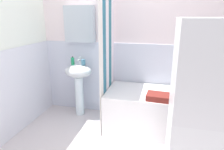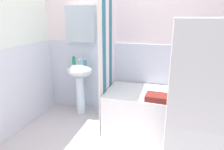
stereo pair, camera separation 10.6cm
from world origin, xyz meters
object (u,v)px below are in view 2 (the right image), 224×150
(towel_folded, at_px, (158,98))
(washer_dryer_stack, at_px, (204,114))
(conditioner_bottle, at_px, (205,85))
(shampoo_bottle, at_px, (196,83))
(lotion_bottle, at_px, (189,84))
(bathtub, at_px, (157,112))
(soap_dispenser, at_px, (74,61))
(toothbrush_cup, at_px, (84,62))
(body_wash_bottle, at_px, (180,83))
(sink, at_px, (80,79))

(towel_folded, relative_size, washer_dryer_stack, 0.20)
(conditioner_bottle, height_order, towel_folded, conditioner_bottle)
(shampoo_bottle, distance_m, lotion_bottle, 0.10)
(conditioner_bottle, xyz_separation_m, lotion_bottle, (-0.22, 0.01, -0.01))
(shampoo_bottle, relative_size, towel_folded, 0.65)
(shampoo_bottle, bearing_deg, bathtub, -148.90)
(soap_dispenser, distance_m, conditioner_bottle, 2.01)
(bathtub, bearing_deg, shampoo_bottle, 31.10)
(toothbrush_cup, relative_size, bathtub, 0.06)
(toothbrush_cup, bearing_deg, body_wash_bottle, 3.34)
(sink, height_order, toothbrush_cup, toothbrush_cup)
(toothbrush_cup, bearing_deg, lotion_bottle, 2.77)
(conditioner_bottle, distance_m, shampoo_bottle, 0.12)
(sink, bearing_deg, shampoo_bottle, 4.07)
(washer_dryer_stack, bearing_deg, conditioner_bottle, 80.89)
(conditioner_bottle, bearing_deg, washer_dryer_stack, -99.11)
(soap_dispenser, bearing_deg, conditioner_bottle, 2.85)
(conditioner_bottle, height_order, body_wash_bottle, conditioner_bottle)
(soap_dispenser, xyz_separation_m, washer_dryer_stack, (1.80, -1.13, -0.11))
(conditioner_bottle, xyz_separation_m, shampoo_bottle, (-0.12, 0.02, 0.01))
(towel_folded, bearing_deg, shampoo_bottle, 47.73)
(bathtub, height_order, body_wash_bottle, body_wash_bottle)
(towel_folded, bearing_deg, bathtub, 92.71)
(soap_dispenser, relative_size, shampoo_bottle, 0.68)
(washer_dryer_stack, bearing_deg, soap_dispenser, 147.73)
(towel_folded, bearing_deg, washer_dryer_stack, -59.16)
(sink, relative_size, conditioner_bottle, 4.60)
(soap_dispenser, height_order, body_wash_bottle, soap_dispenser)
(sink, xyz_separation_m, towel_folded, (1.29, -0.42, -0.01))
(sink, bearing_deg, bathtub, -8.08)
(conditioner_bottle, distance_m, towel_folded, 0.82)
(shampoo_bottle, height_order, lotion_bottle, shampoo_bottle)
(soap_dispenser, height_order, shampoo_bottle, soap_dispenser)
(soap_dispenser, bearing_deg, washer_dryer_stack, -32.27)
(toothbrush_cup, relative_size, shampoo_bottle, 0.44)
(shampoo_bottle, xyz_separation_m, towel_folded, (-0.50, -0.55, -0.06))
(conditioner_bottle, bearing_deg, toothbrush_cup, -177.91)
(sink, relative_size, towel_folded, 2.70)
(toothbrush_cup, height_order, washer_dryer_stack, washer_dryer_stack)
(toothbrush_cup, bearing_deg, towel_folded, -21.02)
(conditioner_bottle, relative_size, lotion_bottle, 1.07)
(sink, xyz_separation_m, conditioner_bottle, (1.90, 0.11, 0.04))
(sink, distance_m, towel_folded, 1.36)
(toothbrush_cup, distance_m, conditioner_bottle, 1.84)
(body_wash_bottle, bearing_deg, sink, -175.29)
(soap_dispenser, relative_size, toothbrush_cup, 1.55)
(towel_folded, bearing_deg, toothbrush_cup, 158.98)
(conditioner_bottle, xyz_separation_m, body_wash_bottle, (-0.34, 0.02, -0.01))
(soap_dispenser, bearing_deg, body_wash_bottle, 4.12)
(bathtub, relative_size, conditioner_bottle, 7.83)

